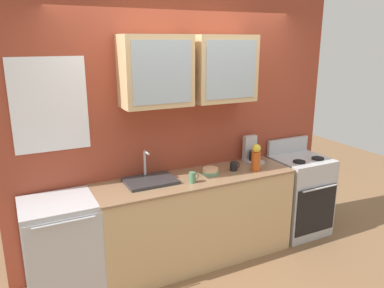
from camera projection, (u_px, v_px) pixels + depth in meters
name	position (u px, v px, depth m)	size (l,w,h in m)	color
ground_plane	(196.00, 258.00, 3.98)	(10.00, 10.00, 0.00)	brown
back_wall_unit	(183.00, 113.00, 3.83)	(3.56, 0.43, 2.76)	#993D28
counter	(196.00, 219.00, 3.85)	(2.04, 0.59, 0.91)	tan
stove_range	(299.00, 195.00, 4.44)	(0.61, 0.60, 1.09)	silver
sink_faucet	(150.00, 180.00, 3.59)	(0.48, 0.35, 0.28)	#2D2D30
bowl_stack	(210.00, 171.00, 3.80)	(0.17, 0.17, 0.07)	#669972
vase	(256.00, 157.00, 3.88)	(0.09, 0.09, 0.28)	#BF4C19
cup_near_sink	(193.00, 177.00, 3.57)	(0.10, 0.07, 0.10)	#4C7F59
cup_near_bowls	(234.00, 166.00, 3.91)	(0.11, 0.08, 0.09)	black
dishwasher	(63.00, 250.00, 3.28)	(0.64, 0.57, 0.91)	silver
coffee_maker	(252.00, 152.00, 4.17)	(0.17, 0.20, 0.29)	#B7B7BC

